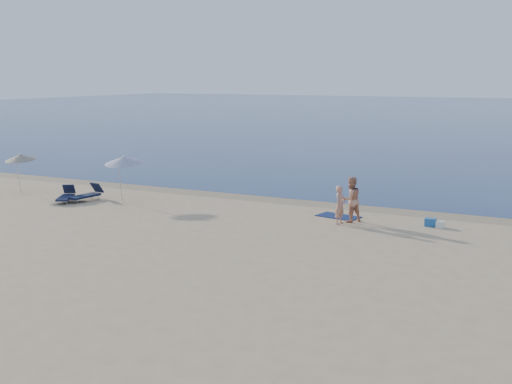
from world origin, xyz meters
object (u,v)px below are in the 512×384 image
Objects in this scene: blue_cooler at (431,222)px; person_right at (351,200)px; umbrella_near at (123,160)px; person_left at (340,205)px.

person_right is at bearing -172.70° from blue_cooler.
umbrella_near is (-11.26, -0.64, 1.09)m from person_right.
blue_cooler is 0.20× the size of umbrella_near.
umbrella_near is at bearing -179.56° from blue_cooler.
person_right is 11.33m from umbrella_near.
umbrella_near is at bearing -49.87° from person_right.
person_left is 0.67× the size of umbrella_near.
blue_cooler is at bearing -4.75° from umbrella_near.
blue_cooler is 14.63m from umbrella_near.
umbrella_near is at bearing 99.70° from person_left.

